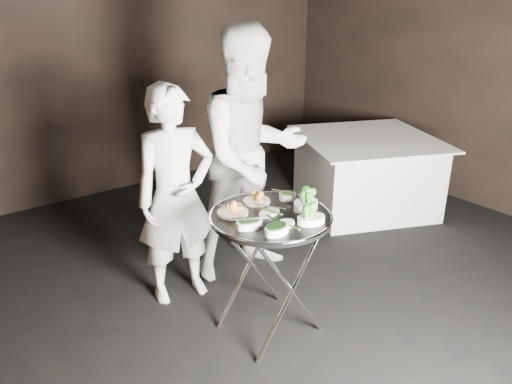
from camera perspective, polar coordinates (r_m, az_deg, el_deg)
floor at (r=3.34m, az=7.62°, el=-18.39°), size 6.00×7.00×0.05m
wall_back at (r=5.62m, az=-18.38°, el=14.59°), size 6.00×0.05×3.00m
tray_stand at (r=3.25m, az=1.62°, el=-8.75°), size 0.57×0.48×0.83m
serving_tray at (r=3.08m, az=1.69°, el=-2.80°), size 0.77×0.77×0.04m
potato_plate_a at (r=3.07m, az=-2.69°, el=-1.99°), size 0.19×0.19×0.07m
potato_plate_b at (r=3.24m, az=0.07°, el=-0.72°), size 0.18×0.18×0.06m
greens_bowl at (r=3.29m, az=3.59°, el=-0.36°), size 0.11×0.11×0.06m
asparagus_plate_a at (r=3.08m, az=1.52°, el=-2.27°), size 0.18×0.13×0.03m
asparagus_plate_b at (r=2.92m, az=3.06°, el=-3.64°), size 0.19×0.12×0.04m
spinach_bowl_a at (r=2.90m, az=-0.76°, el=-3.53°), size 0.18×0.13×0.07m
spinach_bowl_b at (r=2.83m, az=2.40°, el=-4.18°), size 0.18×0.13×0.07m
broccoli_bowl_a at (r=3.16m, az=5.71°, el=-1.31°), size 0.22×0.19×0.08m
broccoli_bowl_b at (r=2.97m, az=6.33°, el=-2.96°), size 0.20×0.16×0.07m
serving_utensils at (r=3.11m, az=1.16°, el=-1.24°), size 0.59×0.45×0.01m
waiter_left at (r=3.53m, az=-9.15°, el=-0.49°), size 0.62×0.46×1.58m
waiter_right at (r=3.79m, az=-0.46°, el=4.16°), size 1.01×0.83×1.93m
dining_table at (r=5.29m, az=12.38°, el=2.20°), size 1.32×1.32×0.75m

